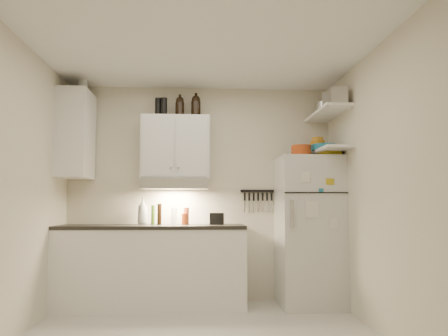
{
  "coord_description": "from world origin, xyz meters",
  "views": [
    {
      "loc": [
        -0.04,
        -3.84,
        1.13
      ],
      "look_at": [
        0.25,
        0.9,
        1.55
      ],
      "focal_mm": 35.0,
      "sensor_mm": 36.0,
      "label": 1
    }
  ],
  "objects": [
    {
      "name": "fridge",
      "position": [
        1.25,
        1.16,
        0.85
      ],
      "size": [
        0.7,
        0.68,
        1.7
      ],
      "primitive_type": "cube",
      "color": "silver",
      "rests_on": "floor"
    },
    {
      "name": "range_hood",
      "position": [
        -0.3,
        1.27,
        1.39
      ],
      "size": [
        0.76,
        0.46,
        0.12
      ],
      "primitive_type": "cube",
      "color": "silver",
      "rests_on": "back_wall"
    },
    {
      "name": "book_stack",
      "position": [
        1.45,
        1.0,
        1.74
      ],
      "size": [
        0.24,
        0.28,
        0.08
      ],
      "primitive_type": "cube",
      "rotation": [
        0.0,
        0.0,
        0.21
      ],
      "color": "gold",
      "rests_on": "fridge"
    },
    {
      "name": "shelf_hi",
      "position": [
        1.45,
        1.02,
        2.2
      ],
      "size": [
        0.3,
        0.95,
        0.03
      ],
      "primitive_type": "cube",
      "color": "white",
      "rests_on": "right_wall"
    },
    {
      "name": "pepper_mill",
      "position": [
        -0.17,
        1.28,
        1.02
      ],
      "size": [
        0.07,
        0.07,
        0.2
      ],
      "primitive_type": "cylinder",
      "rotation": [
        0.0,
        0.0,
        -0.09
      ],
      "color": "brown",
      "rests_on": "countertop"
    },
    {
      "name": "red_jar",
      "position": [
        -0.19,
        1.23,
        0.99
      ],
      "size": [
        0.08,
        0.08,
        0.13
      ],
      "primitive_type": "cylinder",
      "rotation": [
        0.0,
        0.0,
        -0.25
      ],
      "color": "#AE3E14",
      "rests_on": "countertop"
    },
    {
      "name": "left_wall",
      "position": [
        -1.61,
        0.0,
        1.3
      ],
      "size": [
        0.02,
        3.0,
        2.6
      ],
      "primitive_type": "cube",
      "color": "beige",
      "rests_on": "ground"
    },
    {
      "name": "thermos_a",
      "position": [
        -0.44,
        1.27,
        2.31
      ],
      "size": [
        0.1,
        0.1,
        0.21
      ],
      "primitive_type": "cylinder",
      "rotation": [
        0.0,
        0.0,
        -0.43
      ],
      "color": "black",
      "rests_on": "upper_cabinet"
    },
    {
      "name": "oil_bottle",
      "position": [
        -0.55,
        1.25,
        1.03
      ],
      "size": [
        0.05,
        0.05,
        0.22
      ],
      "primitive_type": "cylinder",
      "rotation": [
        0.0,
        0.0,
        0.06
      ],
      "color": "#45711C",
      "rests_on": "countertop"
    },
    {
      "name": "growler_a",
      "position": [
        -0.26,
        1.33,
        2.33
      ],
      "size": [
        0.11,
        0.11,
        0.25
      ],
      "primitive_type": null,
      "rotation": [
        0.0,
        0.0,
        0.01
      ],
      "color": "black",
      "rests_on": "upper_cabinet"
    },
    {
      "name": "bowl_orange",
      "position": [
        1.4,
        1.27,
        1.89
      ],
      "size": [
        0.17,
        0.17,
        0.05
      ],
      "primitive_type": "cylinder",
      "color": "orange",
      "rests_on": "bowl_teal"
    },
    {
      "name": "dutch_oven",
      "position": [
        1.16,
        1.1,
        1.77
      ],
      "size": [
        0.29,
        0.29,
        0.13
      ],
      "primitive_type": "cylinder",
      "rotation": [
        0.0,
        0.0,
        0.33
      ],
      "color": "#AE3E14",
      "rests_on": "fridge"
    },
    {
      "name": "countertop",
      "position": [
        -0.55,
        1.2,
        0.9
      ],
      "size": [
        2.1,
        0.62,
        0.04
      ],
      "primitive_type": "cube",
      "color": "black",
      "rests_on": "base_cabinet"
    },
    {
      "name": "bowl_yellow",
      "position": [
        1.4,
        1.27,
        1.94
      ],
      "size": [
        0.14,
        0.14,
        0.04
      ],
      "primitive_type": "cylinder",
      "color": "orange",
      "rests_on": "bowl_orange"
    },
    {
      "name": "side_cabinet",
      "position": [
        -1.44,
        1.2,
        1.95
      ],
      "size": [
        0.33,
        0.55,
        1.0
      ],
      "primitive_type": "cube",
      "color": "white",
      "rests_on": "left_wall"
    },
    {
      "name": "bowl_teal",
      "position": [
        1.43,
        1.29,
        1.82
      ],
      "size": [
        0.22,
        0.22,
        0.09
      ],
      "primitive_type": "cylinder",
      "color": "#196C8B",
      "rests_on": "shelf_lo"
    },
    {
      "name": "plates",
      "position": [
        1.42,
        1.06,
        1.81
      ],
      "size": [
        0.32,
        0.32,
        0.07
      ],
      "primitive_type": "cylinder",
      "rotation": [
        0.0,
        0.0,
        0.21
      ],
      "color": "#196C8B",
      "rests_on": "shelf_lo"
    },
    {
      "name": "tin_b",
      "position": [
        1.45,
        0.66,
        2.3
      ],
      "size": [
        0.18,
        0.18,
        0.18
      ],
      "primitive_type": "cube",
      "rotation": [
        0.0,
        0.0,
        -0.05
      ],
      "color": "#AAAAAD",
      "rests_on": "shelf_hi"
    },
    {
      "name": "tin_a",
      "position": [
        1.52,
        0.95,
        2.32
      ],
      "size": [
        0.27,
        0.26,
        0.22
      ],
      "primitive_type": "cube",
      "rotation": [
        0.0,
        0.0,
        0.36
      ],
      "color": "#AAAAAD",
      "rests_on": "shelf_hi"
    },
    {
      "name": "right_wall",
      "position": [
        1.61,
        0.0,
        1.3
      ],
      "size": [
        0.02,
        3.0,
        2.6
      ],
      "primitive_type": "cube",
      "color": "beige",
      "rests_on": "ground"
    },
    {
      "name": "spice_jar",
      "position": [
        1.27,
        1.15,
        1.74
      ],
      "size": [
        0.06,
        0.06,
        0.09
      ],
      "primitive_type": "cylinder",
      "rotation": [
        0.0,
        0.0,
        0.14
      ],
      "color": "silver",
      "rests_on": "fridge"
    },
    {
      "name": "back_wall",
      "position": [
        0.0,
        1.51,
        1.3
      ],
      "size": [
        3.2,
        0.02,
        2.6
      ],
      "primitive_type": "cube",
      "color": "beige",
      "rests_on": "ground"
    },
    {
      "name": "soap_bottle",
      "position": [
        -0.68,
        1.34,
        1.09
      ],
      "size": [
        0.15,
        0.15,
        0.34
      ],
      "primitive_type": "imported",
      "rotation": [
        0.0,
        0.0,
        0.16
      ],
      "color": "white",
      "rests_on": "countertop"
    },
    {
      "name": "side_jar",
      "position": [
        -1.38,
        1.23,
        2.53
      ],
      "size": [
        0.15,
        0.15,
        0.16
      ],
      "primitive_type": "cylinder",
      "rotation": [
        0.0,
        0.0,
        -0.38
      ],
      "color": "silver",
      "rests_on": "side_cabinet"
    },
    {
      "name": "upper_cabinet",
      "position": [
        -0.3,
        1.33,
        1.83
      ],
      "size": [
        0.8,
        0.33,
        0.75
      ],
      "primitive_type": "cube",
      "color": "white",
      "rests_on": "back_wall"
    },
    {
      "name": "clear_bottle",
      "position": [
        -0.31,
        1.34,
        1.02
      ],
      "size": [
        0.08,
        0.08,
        0.2
      ],
      "primitive_type": "cylinder",
      "rotation": [
        0.0,
        0.0,
        0.14
      ],
      "color": "silver",
      "rests_on": "countertop"
    },
    {
      "name": "thermos_b",
      "position": [
        -0.51,
        1.3,
        2.31
      ],
      "size": [
        0.08,
        0.08,
        0.22
      ],
      "primitive_type": "cylinder",
      "rotation": [
        0.0,
        0.0,
        0.08
      ],
      "color": "black",
      "rests_on": "upper_cabinet"
    },
    {
      "name": "knife_strip",
      "position": [
        0.7,
        1.49,
        1.32
      ],
      "size": [
        0.42,
        0.02,
        0.03
      ],
      "primitive_type": "cube",
      "color": "black",
      "rests_on": "back_wall"
    },
    {
      "name": "growler_b",
      "position": [
        -0.06,
        1.33,
        2.34
      ],
      "size": [
        0.15,
        0.15,
        0.27
      ],
      "primitive_type": null,
      "rotation": [
        0.0,
        0.0,
        -0.42
      ],
      "color": "black",
      "rests_on": "upper_cabinet"
    },
    {
      "name": "shelf_lo",
      "position": [
        1.45,
        1.02,
        1.76
      ],
      "size": [
        0.3,
        0.95,
        0.03
      ],
      "primitive_type": "cube",
      "color": "white",
      "rests_on": "right_wall"
    },
    {
      "name": "base_cabinet",
      "position": [
        -0.55,
        1.2,
        0.44
      ],
      "size": [
        2.1,
        0.6,
        0.88
      ],
      "primitive_type": "cube",
      "color": "white",
      "rests_on": "floor"
    },
    {
      "name": "caddy",
      "position": [
        0.19,
        1.25,
        0.99
      ],
      "size": [
        0.17,
        0.14,
        0.14
      ],
      "primitive_type": "cube",
      "rotation": [
        0.0,
        0.0,
        -0.16
      ],
      "color": "black",
      "rests_on": "countertop"
    },
    {
      "name": "vinegar_bottle",
      "position": [
        -0.48,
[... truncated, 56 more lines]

